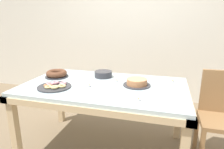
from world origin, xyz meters
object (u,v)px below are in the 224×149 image
Objects in this scene: chair at (221,113)px; tealight_near_front at (89,86)px; cake_golden_bundt at (57,74)px; tealight_near_cakes at (138,100)px; plate_stack at (103,74)px; tealight_centre at (173,81)px; cake_chocolate_round at (137,82)px; tealight_right_edge at (117,81)px; pastry_platter at (54,86)px.

chair reaches higher than tealight_near_front.
tealight_near_cakes is at bearing -23.53° from cake_golden_bundt.
chair is 1.32m from plate_stack.
plate_stack is at bearing -179.39° from tealight_centre.
chair reaches higher than plate_stack.
cake_chocolate_round is 7.14× the size of tealight_near_front.
tealight_near_front is (-0.54, 0.23, 0.00)m from tealight_near_cakes.
tealight_right_edge and tealight_near_front have the same top height.
chair is 4.48× the size of plate_stack.
tealight_near_cakes is at bearing -7.22° from pastry_platter.
plate_stack reaches higher than tealight_near_cakes.
tealight_near_front is (-1.31, -0.26, 0.26)m from chair.
cake_chocolate_round is 0.85× the size of pastry_platter.
cake_golden_bundt reaches higher than pastry_platter.
cake_golden_bundt reaches higher than cake_chocolate_round.
plate_stack reaches higher than tealight_right_edge.
pastry_platter is (-1.64, -0.37, 0.26)m from chair.
chair is 0.90m from cake_chocolate_round.
cake_chocolate_round reaches higher than tealight_near_cakes.
tealight_near_front is at bearing 157.20° from tealight_near_cakes.
chair is 0.95m from tealight_near_cakes.
tealight_right_edge is 0.34m from tealight_near_front.
cake_golden_bundt is at bearing 117.21° from pastry_platter.
cake_chocolate_round is 1.36× the size of plate_stack.
pastry_platter is 8.39× the size of tealight_near_cakes.
tealight_centre is at bearing 0.61° from plate_stack.
pastry_platter is 8.39× the size of tealight_near_front.
tealight_near_front is (-0.23, -0.25, 0.00)m from tealight_right_edge.
chair is 1.36m from tealight_near_front.
cake_golden_bundt is 1.29× the size of plate_stack.
plate_stack is at bearing 15.70° from cake_golden_bundt.
cake_golden_bundt reaches higher than tealight_near_front.
cake_golden_bundt is at bearing -164.30° from plate_stack.
cake_golden_bundt is (-1.82, -0.03, 0.28)m from chair.
tealight_near_front is (-0.82, -0.39, 0.00)m from tealight_centre.
chair is 1.84m from cake_golden_bundt.
cake_golden_bundt is 1.34m from tealight_centre.
tealight_near_front is at bearing -154.76° from tealight_centre.
cake_golden_bundt is (-0.97, 0.06, 0.00)m from cake_chocolate_round.
tealight_centre is at bearing 6.81° from cake_golden_bundt.
tealight_near_cakes is 1.00× the size of tealight_near_front.
cake_golden_bundt reaches higher than tealight_right_edge.
pastry_platter is (-0.79, -0.28, -0.02)m from cake_chocolate_round.
cake_golden_bundt is at bearing -179.16° from chair.
plate_stack reaches higher than tealight_centre.
cake_golden_bundt reaches higher than plate_stack.
cake_golden_bundt is 0.56m from tealight_near_front.
tealight_centre is at bearing 31.54° from cake_chocolate_round.
chair is at bearing 6.04° from cake_chocolate_round.
pastry_platter is 8.39× the size of tealight_centre.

